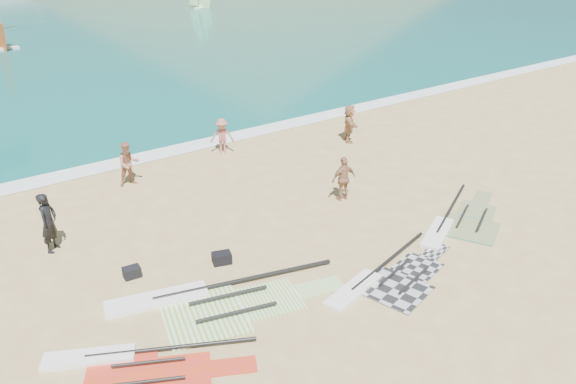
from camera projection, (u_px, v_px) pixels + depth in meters
ground at (331, 284)px, 15.92m from camera, size 300.00×300.00×0.00m
surf_line at (153, 156)px, 24.93m from camera, size 300.00×1.20×0.04m
rig_grey at (385, 280)px, 16.02m from camera, size 5.20×2.72×0.20m
rig_green at (210, 300)px, 15.15m from camera, size 6.42×3.34×0.21m
rig_orange at (458, 223)px, 19.14m from camera, size 5.27×3.50×0.20m
rig_red at (130, 366)px, 12.88m from camera, size 4.61×3.39×0.20m
gear_bag_near at (132, 272)px, 16.21m from camera, size 0.52×0.40×0.31m
gear_bag_far at (222, 258)px, 16.88m from camera, size 0.66×0.55×0.34m
person_wetsuit at (49, 223)px, 17.23m from camera, size 0.82×0.84×1.95m
beachgoer_left at (129, 164)px, 21.78m from camera, size 0.89×0.72×1.76m
beachgoer_mid at (222, 136)px, 24.86m from camera, size 1.21×1.08×1.63m
beachgoer_back at (344, 179)px, 20.55m from camera, size 1.03×0.51×1.70m
beachgoer_right at (349, 123)px, 26.26m from camera, size 1.32×1.68×1.78m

